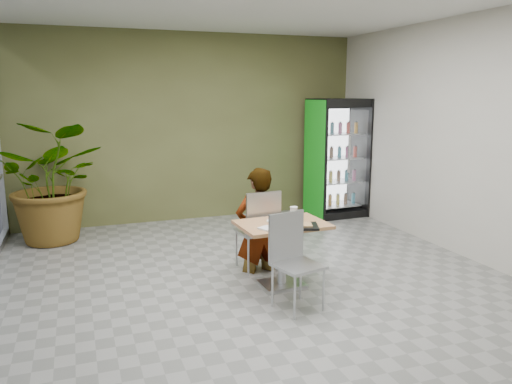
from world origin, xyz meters
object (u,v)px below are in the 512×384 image
Objects in this scene: chair_near at (292,253)px; seated_woman at (258,231)px; cafeteria_tray at (298,226)px; chair_far at (260,224)px; potted_plant at (54,182)px; beverage_fridge at (338,158)px; dining_table at (282,241)px; soda_cup at (294,214)px.

chair_near is 1.14m from seated_woman.
seated_woman reaches higher than cafeteria_tray.
seated_woman is 0.89m from cafeteria_tray.
chair_near is (-0.05, -1.08, -0.03)m from chair_far.
cafeteria_tray is (0.17, -0.83, 0.26)m from seated_woman.
potted_plant is at bearing -46.66° from seated_woman.
potted_plant is (-2.56, 3.02, 0.14)m from cafeteria_tray.
chair_far is 1.04× the size of chair_near.
beverage_fridge is (2.17, 3.06, 0.28)m from cafeteria_tray.
dining_table is at bearing 111.48° from cafeteria_tray.
chair_far is 2.43× the size of cafeteria_tray.
cafeteria_tray is at bearing -128.13° from beverage_fridge.
beverage_fridge reaches higher than dining_table.
dining_table is 6.45× the size of soda_cup.
chair_near is at bearing -128.06° from beverage_fridge.
chair_far is at bearing 116.97° from soda_cup.
chair_near is at bearing -102.16° from dining_table.
seated_woman is (0.04, 1.13, -0.07)m from chair_near.
beverage_fridge is at bearing 52.75° from soda_cup.
cafeteria_tray is (-0.08, -0.31, -0.06)m from soda_cup.
beverage_fridge is 1.16× the size of potted_plant.
chair_far is at bearing 101.52° from cafeteria_tray.
dining_table is 0.34m from soda_cup.
soda_cup is at bearing 112.65° from chair_far.
soda_cup is at bearing 75.45° from cafeteria_tray.
potted_plant is (-2.41, 2.24, 0.30)m from chair_far.
seated_woman is at bearing 115.11° from soda_cup.
seated_woman is at bearing -86.28° from chair_far.
soda_cup is 3.79m from potted_plant.
chair_far is at bearing -42.99° from potted_plant.
seated_woman is 0.67m from soda_cup.
soda_cup is (0.25, -0.53, 0.33)m from seated_woman.
cafeteria_tray is at bearing 41.58° from chair_near.
soda_cup is at bearing 23.87° from dining_table.
dining_table is 0.61m from seated_woman.
potted_plant is (-2.36, 3.32, 0.33)m from chair_near.
beverage_fridge reaches higher than seated_woman.
cafeteria_tray is 3.96m from potted_plant.
chair_near is at bearing -54.62° from potted_plant.
seated_woman is 0.76× the size of beverage_fridge.
chair_near reaches higher than cafeteria_tray.
dining_table is 0.55m from chair_near.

